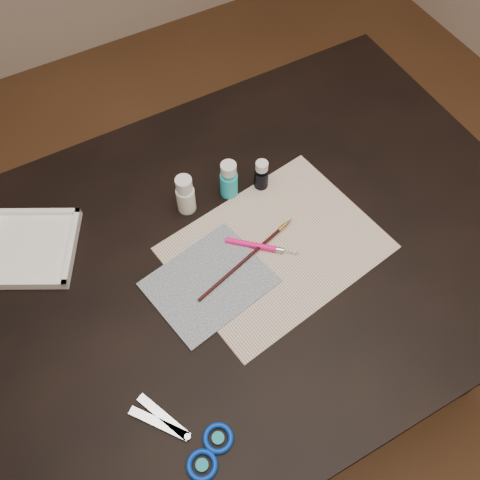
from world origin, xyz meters
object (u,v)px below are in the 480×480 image
paint_bottle_navy (261,175)px  scissors (176,435)px  canvas (209,283)px  paint_bottle_cyan (229,179)px  palette_tray (30,247)px  paper (276,248)px  paint_bottle_white (185,194)px

paint_bottle_navy → scissors: (-0.40, -0.40, -0.03)m
canvas → paint_bottle_cyan: size_ratio=2.40×
paint_bottle_navy → palette_tray: paint_bottle_navy is taller
palette_tray → canvas: bearing=-40.7°
paper → paint_bottle_cyan: bearing=95.7°
paint_bottle_white → paint_bottle_navy: paint_bottle_white is taller
paint_bottle_white → scissors: (-0.23, -0.42, -0.04)m
paper → scissors: size_ratio=2.03×
palette_tray → paint_bottle_white: bearing=-10.1°
canvas → palette_tray: size_ratio=1.24×
paint_bottle_cyan → palette_tray: paint_bottle_cyan is taller
paper → palette_tray: size_ratio=2.27×
paint_bottle_navy → paper: bearing=-109.1°
paper → paint_bottle_white: paint_bottle_white is taller
paint_bottle_white → palette_tray: paint_bottle_white is taller
canvas → paint_bottle_navy: bearing=37.4°
paper → paint_bottle_white: (-0.12, 0.18, 0.05)m
paint_bottle_cyan → canvas: bearing=-128.3°
canvas → palette_tray: bearing=139.3°
paint_bottle_cyan → scissors: size_ratio=0.46×
canvas → scissors: 0.30m
paint_bottle_cyan → scissors: bearing=-128.2°
paint_bottle_navy → paint_bottle_cyan: bearing=166.9°
canvas → scissors: bearing=-128.1°
canvas → scissors: size_ratio=1.11×
paint_bottle_white → scissors: paint_bottle_white is taller
canvas → paint_bottle_white: bearing=77.3°
paint_bottle_white → paint_bottle_cyan: 0.10m
paint_bottle_cyan → scissors: paint_bottle_cyan is taller
paint_bottle_white → paint_bottle_cyan: bearing=-4.6°
canvas → scissors: scissors is taller
paint_bottle_white → paint_bottle_cyan: paint_bottle_white is taller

